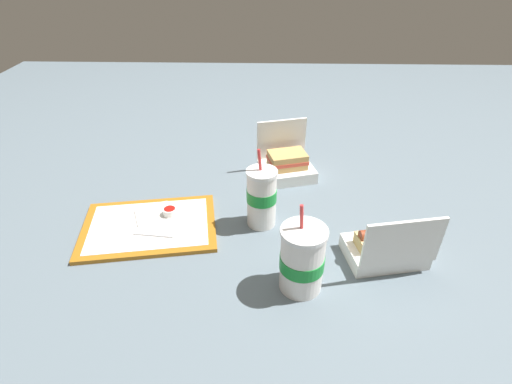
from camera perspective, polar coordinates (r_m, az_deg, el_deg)
ground_plane at (r=1.24m, az=1.11°, el=-1.60°), size 3.20×3.20×0.00m
food_tray at (r=1.17m, az=-15.20°, el=-4.75°), size 0.41×0.32×0.01m
ketchup_cup at (r=1.18m, az=-12.40°, el=-2.76°), size 0.04×0.04×0.02m
napkin_stack at (r=1.20m, az=-14.64°, el=-3.00°), size 0.13×0.13×0.00m
plastic_fork at (r=1.12m, az=-14.59°, el=-5.87°), size 0.11×0.02×0.00m
clamshell_hotdog_front at (r=1.06m, az=17.92°, el=-7.49°), size 0.22×0.17×0.17m
clamshell_sandwich_corner at (r=1.36m, az=4.17°, el=3.98°), size 0.21×0.19×0.18m
soda_cup_center at (r=1.10m, az=0.57°, el=-0.74°), size 0.09×0.09×0.23m
soda_cup_left at (r=0.92m, az=6.32°, el=-9.55°), size 0.11×0.11×0.23m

